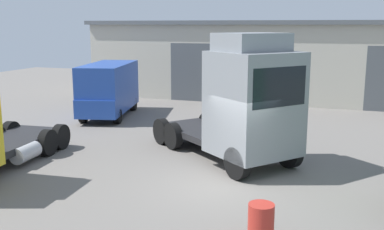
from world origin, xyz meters
name	(u,v)px	position (x,y,z in m)	size (l,w,h in m)	color
ground_plane	(231,185)	(0.00, 0.00, 0.00)	(60.00, 60.00, 0.00)	slate
warehouse_building	(297,59)	(0.00, 18.15, 2.50)	(26.70, 8.82, 4.98)	#B7B2A3
tractor_unit_grey	(246,104)	(-0.04, 2.11, 2.12)	(6.27, 5.79, 4.47)	gray
delivery_van_blue	(108,89)	(-8.48, 7.94, 1.49)	(3.12, 5.46, 2.75)	#2347A3
oil_drum	(261,223)	(1.46, -3.26, 0.44)	(0.58, 0.58, 0.88)	#B22D23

